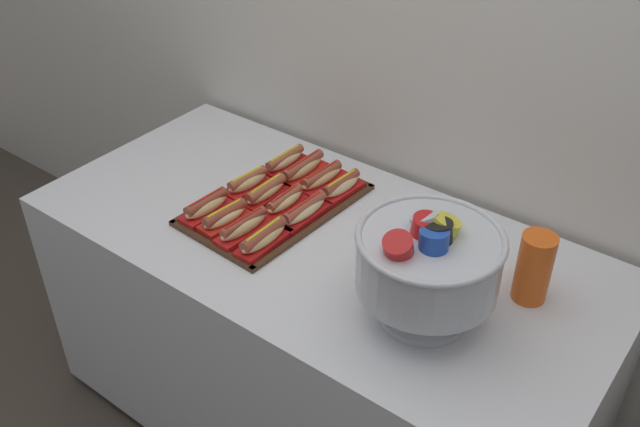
{
  "coord_description": "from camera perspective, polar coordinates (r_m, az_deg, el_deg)",
  "views": [
    {
      "loc": [
        0.95,
        -1.25,
        1.98
      ],
      "look_at": [
        -0.01,
        0.01,
        0.86
      ],
      "focal_mm": 39.86,
      "sensor_mm": 36.0,
      "label": 1
    }
  ],
  "objects": [
    {
      "name": "back_wall",
      "position": [
        2.07,
        8.02,
        15.87
      ],
      "size": [
        6.0,
        0.1,
        2.6
      ],
      "primitive_type": "cube",
      "color": "silver",
      "rests_on": "ground_plane"
    },
    {
      "name": "hot_dog_11",
      "position": [
        2.1,
        1.7,
        2.18
      ],
      "size": [
        0.08,
        0.16,
        0.06
      ],
      "color": "red",
      "rests_on": "serving_tray"
    },
    {
      "name": "hot_dog_3",
      "position": [
        1.9,
        -4.55,
        -1.99
      ],
      "size": [
        0.07,
        0.18,
        0.06
      ],
      "color": "#B21414",
      "rests_on": "serving_tray"
    },
    {
      "name": "serving_tray",
      "position": [
        2.08,
        -3.59,
        0.68
      ],
      "size": [
        0.36,
        0.54,
        0.01
      ],
      "color": "#472B19",
      "rests_on": "buffet_table"
    },
    {
      "name": "ground_plane",
      "position": [
        2.52,
        -0.07,
        -16.34
      ],
      "size": [
        10.0,
        10.0,
        0.0
      ],
      "primitive_type": "plane",
      "color": "#4C4238"
    },
    {
      "name": "hot_dog_10",
      "position": [
        2.14,
        0.13,
        2.85
      ],
      "size": [
        0.08,
        0.18,
        0.06
      ],
      "color": "red",
      "rests_on": "serving_tray"
    },
    {
      "name": "hot_dog_6",
      "position": [
        2.04,
        -2.85,
        0.95
      ],
      "size": [
        0.07,
        0.16,
        0.06
      ],
      "color": "#B21414",
      "rests_on": "serving_tray"
    },
    {
      "name": "buffet_table",
      "position": [
        2.21,
        -0.08,
        -9.61
      ],
      "size": [
        1.65,
        0.79,
        0.79
      ],
      "color": "silver",
      "rests_on": "ground_plane"
    },
    {
      "name": "hot_dog_8",
      "position": [
        2.23,
        -2.83,
        4.22
      ],
      "size": [
        0.06,
        0.16,
        0.06
      ],
      "color": "#B21414",
      "rests_on": "serving_tray"
    },
    {
      "name": "hot_dog_7",
      "position": [
        2.0,
        -1.27,
        0.19
      ],
      "size": [
        0.07,
        0.18,
        0.06
      ],
      "color": "#B21414",
      "rests_on": "serving_tray"
    },
    {
      "name": "cup_stack",
      "position": [
        1.78,
        16.8,
        -4.18
      ],
      "size": [
        0.09,
        0.09,
        0.18
      ],
      "color": "#EA5B19",
      "rests_on": "buffet_table"
    },
    {
      "name": "hot_dog_4",
      "position": [
        2.13,
        -5.83,
        2.47
      ],
      "size": [
        0.08,
        0.16,
        0.06
      ],
      "color": "red",
      "rests_on": "serving_tray"
    },
    {
      "name": "hot_dog_2",
      "position": [
        1.94,
        -6.14,
        -1.09
      ],
      "size": [
        0.07,
        0.18,
        0.06
      ],
      "color": "red",
      "rests_on": "serving_tray"
    },
    {
      "name": "punch_bowl",
      "position": [
        1.62,
        8.66,
        -3.76
      ],
      "size": [
        0.34,
        0.34,
        0.29
      ],
      "color": "silver",
      "rests_on": "buffet_table"
    },
    {
      "name": "hot_dog_5",
      "position": [
        2.08,
        -4.37,
        1.73
      ],
      "size": [
        0.06,
        0.17,
        0.06
      ],
      "color": "#B21414",
      "rests_on": "serving_tray"
    },
    {
      "name": "hot_dog_9",
      "position": [
        2.18,
        -1.38,
        3.61
      ],
      "size": [
        0.07,
        0.18,
        0.06
      ],
      "color": "red",
      "rests_on": "serving_tray"
    },
    {
      "name": "hot_dog_0",
      "position": [
        2.04,
        -9.11,
        0.55
      ],
      "size": [
        0.07,
        0.17,
        0.06
      ],
      "color": "red",
      "rests_on": "serving_tray"
    },
    {
      "name": "hot_dog_1",
      "position": [
        1.99,
        -7.65,
        -0.29
      ],
      "size": [
        0.08,
        0.16,
        0.06
      ],
      "color": "red",
      "rests_on": "serving_tray"
    }
  ]
}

